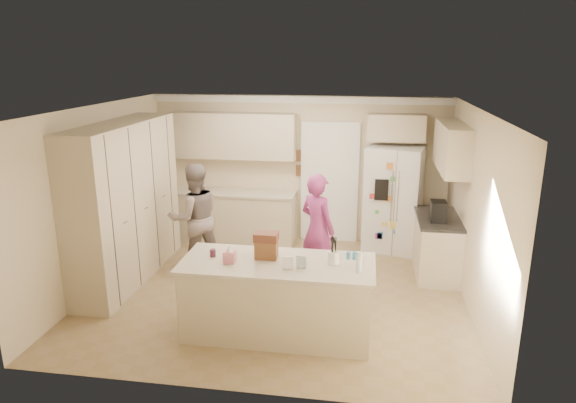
% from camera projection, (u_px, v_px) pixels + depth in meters
% --- Properties ---
extents(floor, '(5.20, 4.60, 0.02)m').
position_uv_depth(floor, '(277.00, 292.00, 7.35)').
color(floor, '#8D7653').
rests_on(floor, ground).
extents(ceiling, '(5.20, 4.60, 0.02)m').
position_uv_depth(ceiling, '(276.00, 108.00, 6.63)').
color(ceiling, white).
rests_on(ceiling, wall_back).
extents(wall_back, '(5.20, 0.02, 2.60)m').
position_uv_depth(wall_back, '(299.00, 169.00, 9.19)').
color(wall_back, beige).
rests_on(wall_back, ground).
extents(wall_front, '(5.20, 0.02, 2.60)m').
position_uv_depth(wall_front, '(234.00, 273.00, 4.80)').
color(wall_front, beige).
rests_on(wall_front, ground).
extents(wall_left, '(0.02, 4.60, 2.60)m').
position_uv_depth(wall_left, '(98.00, 197.00, 7.38)').
color(wall_left, beige).
rests_on(wall_left, ground).
extents(wall_right, '(0.02, 4.60, 2.60)m').
position_uv_depth(wall_right, '(476.00, 213.00, 6.61)').
color(wall_right, beige).
rests_on(wall_right, ground).
extents(crown_back, '(5.20, 0.08, 0.12)m').
position_uv_depth(crown_back, '(299.00, 99.00, 8.80)').
color(crown_back, white).
rests_on(crown_back, wall_back).
extents(pantry_bank, '(0.60, 2.60, 2.35)m').
position_uv_depth(pantry_bank, '(126.00, 202.00, 7.56)').
color(pantry_bank, beige).
rests_on(pantry_bank, floor).
extents(back_base_cab, '(2.20, 0.60, 0.88)m').
position_uv_depth(back_base_cab, '(234.00, 217.00, 9.30)').
color(back_base_cab, beige).
rests_on(back_base_cab, floor).
extents(back_countertop, '(2.24, 0.63, 0.04)m').
position_uv_depth(back_countertop, '(233.00, 192.00, 9.16)').
color(back_countertop, beige).
rests_on(back_countertop, back_base_cab).
extents(back_upper_cab, '(2.20, 0.35, 0.80)m').
position_uv_depth(back_upper_cab, '(233.00, 136.00, 9.02)').
color(back_upper_cab, beige).
rests_on(back_upper_cab, wall_back).
extents(doorway_opening, '(0.90, 0.06, 2.10)m').
position_uv_depth(doorway_opening, '(330.00, 184.00, 9.15)').
color(doorway_opening, black).
rests_on(doorway_opening, floor).
extents(doorway_casing, '(1.02, 0.03, 2.22)m').
position_uv_depth(doorway_casing, '(329.00, 184.00, 9.11)').
color(doorway_casing, white).
rests_on(doorway_casing, floor).
extents(wall_frame_upper, '(0.15, 0.02, 0.20)m').
position_uv_depth(wall_frame_upper, '(300.00, 156.00, 9.08)').
color(wall_frame_upper, brown).
rests_on(wall_frame_upper, wall_back).
extents(wall_frame_lower, '(0.15, 0.02, 0.20)m').
position_uv_depth(wall_frame_lower, '(300.00, 171.00, 9.15)').
color(wall_frame_lower, brown).
rests_on(wall_frame_lower, wall_back).
extents(refrigerator, '(1.04, 0.89, 1.80)m').
position_uv_depth(refrigerator, '(393.00, 199.00, 8.74)').
color(refrigerator, white).
rests_on(refrigerator, floor).
extents(fridge_seam, '(0.02, 0.02, 1.78)m').
position_uv_depth(fridge_seam, '(394.00, 205.00, 8.40)').
color(fridge_seam, gray).
rests_on(fridge_seam, refrigerator).
extents(fridge_dispenser, '(0.22, 0.03, 0.35)m').
position_uv_depth(fridge_dispenser, '(381.00, 190.00, 8.36)').
color(fridge_dispenser, black).
rests_on(fridge_dispenser, refrigerator).
extents(fridge_handle_l, '(0.02, 0.02, 0.85)m').
position_uv_depth(fridge_handle_l, '(392.00, 196.00, 8.35)').
color(fridge_handle_l, silver).
rests_on(fridge_handle_l, refrigerator).
extents(fridge_handle_r, '(0.02, 0.02, 0.85)m').
position_uv_depth(fridge_handle_r, '(398.00, 196.00, 8.34)').
color(fridge_handle_r, silver).
rests_on(fridge_handle_r, refrigerator).
extents(over_fridge_cab, '(0.95, 0.35, 0.45)m').
position_uv_depth(over_fridge_cab, '(396.00, 128.00, 8.55)').
color(over_fridge_cab, beige).
rests_on(over_fridge_cab, wall_back).
extents(right_base_cab, '(0.60, 1.20, 0.88)m').
position_uv_depth(right_base_cab, '(437.00, 247.00, 7.84)').
color(right_base_cab, beige).
rests_on(right_base_cab, floor).
extents(right_countertop, '(0.63, 1.24, 0.04)m').
position_uv_depth(right_countertop, '(438.00, 218.00, 7.71)').
color(right_countertop, '#2D2B28').
rests_on(right_countertop, right_base_cab).
extents(right_upper_cab, '(0.35, 1.50, 0.70)m').
position_uv_depth(right_upper_cab, '(452.00, 147.00, 7.59)').
color(right_upper_cab, beige).
rests_on(right_upper_cab, wall_right).
extents(coffee_maker, '(0.22, 0.28, 0.30)m').
position_uv_depth(coffee_maker, '(438.00, 211.00, 7.48)').
color(coffee_maker, black).
rests_on(coffee_maker, right_countertop).
extents(island_base, '(2.20, 0.90, 0.88)m').
position_uv_depth(island_base, '(278.00, 299.00, 6.15)').
color(island_base, beige).
rests_on(island_base, floor).
extents(island_top, '(2.28, 0.96, 0.05)m').
position_uv_depth(island_top, '(277.00, 264.00, 6.03)').
color(island_top, beige).
rests_on(island_top, island_base).
extents(utensil_crock, '(0.13, 0.13, 0.15)m').
position_uv_depth(utensil_crock, '(333.00, 258.00, 5.95)').
color(utensil_crock, white).
rests_on(utensil_crock, island_top).
extents(tissue_box, '(0.13, 0.13, 0.14)m').
position_uv_depth(tissue_box, '(230.00, 257.00, 5.99)').
color(tissue_box, pink).
rests_on(tissue_box, island_top).
extents(tissue_plume, '(0.08, 0.08, 0.08)m').
position_uv_depth(tissue_plume, '(229.00, 248.00, 5.96)').
color(tissue_plume, white).
rests_on(tissue_plume, tissue_box).
extents(dollhouse_body, '(0.26, 0.18, 0.22)m').
position_uv_depth(dollhouse_body, '(266.00, 249.00, 6.11)').
color(dollhouse_body, brown).
rests_on(dollhouse_body, island_top).
extents(dollhouse_roof, '(0.28, 0.20, 0.10)m').
position_uv_depth(dollhouse_roof, '(266.00, 237.00, 6.06)').
color(dollhouse_roof, '#592D1E').
rests_on(dollhouse_roof, dollhouse_body).
extents(jam_jar, '(0.07, 0.07, 0.09)m').
position_uv_depth(jam_jar, '(213.00, 253.00, 6.17)').
color(jam_jar, '#59263F').
rests_on(jam_jar, island_top).
extents(greeting_card_a, '(0.12, 0.06, 0.16)m').
position_uv_depth(greeting_card_a, '(287.00, 263.00, 5.79)').
color(greeting_card_a, white).
rests_on(greeting_card_a, island_top).
extents(greeting_card_b, '(0.12, 0.05, 0.16)m').
position_uv_depth(greeting_card_b, '(301.00, 262.00, 5.81)').
color(greeting_card_b, silver).
rests_on(greeting_card_b, island_top).
extents(water_bottle, '(0.07, 0.07, 0.24)m').
position_uv_depth(water_bottle, '(359.00, 262.00, 5.70)').
color(water_bottle, silver).
rests_on(water_bottle, island_top).
extents(shaker_salt, '(0.05, 0.05, 0.09)m').
position_uv_depth(shaker_salt, '(348.00, 255.00, 6.10)').
color(shaker_salt, teal).
rests_on(shaker_salt, island_top).
extents(shaker_pepper, '(0.05, 0.05, 0.09)m').
position_uv_depth(shaker_pepper, '(354.00, 256.00, 6.09)').
color(shaker_pepper, teal).
rests_on(shaker_pepper, island_top).
extents(teen_boy, '(1.04, 0.99, 1.70)m').
position_uv_depth(teen_boy, '(195.00, 218.00, 7.90)').
color(teen_boy, gray).
rests_on(teen_boy, floor).
extents(teen_girl, '(0.72, 0.68, 1.64)m').
position_uv_depth(teen_girl, '(317.00, 229.00, 7.48)').
color(teen_girl, '#B03489').
rests_on(teen_girl, floor).
extents(fridge_magnets, '(0.76, 0.02, 1.44)m').
position_uv_depth(fridge_magnets, '(394.00, 205.00, 8.39)').
color(fridge_magnets, tan).
rests_on(fridge_magnets, refrigerator).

